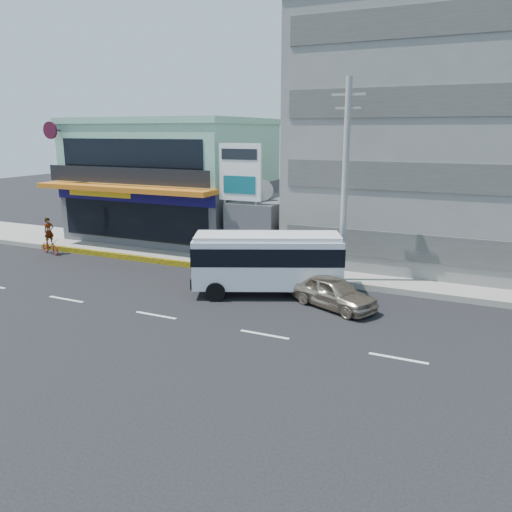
{
  "coord_description": "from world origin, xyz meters",
  "views": [
    {
      "loc": [
        12.01,
        -16.32,
        7.58
      ],
      "look_at": [
        3.23,
        3.14,
        2.2
      ],
      "focal_mm": 35.0,
      "sensor_mm": 36.0,
      "label": 1
    }
  ],
  "objects_px": {
    "concrete_building": "(448,141)",
    "utility_pole_near": "(345,183)",
    "sedan": "(333,292)",
    "billboard": "(240,179)",
    "motorcycle_rider": "(50,242)",
    "minibus": "(267,259)",
    "shop_building": "(175,182)",
    "satellite_dish": "(261,199)"
  },
  "relations": [
    {
      "from": "billboard",
      "to": "minibus",
      "type": "relative_size",
      "value": 0.95
    },
    {
      "from": "concrete_building",
      "to": "satellite_dish",
      "type": "height_order",
      "value": "concrete_building"
    },
    {
      "from": "utility_pole_near",
      "to": "sedan",
      "type": "distance_m",
      "value": 5.6
    },
    {
      "from": "concrete_building",
      "to": "billboard",
      "type": "height_order",
      "value": "concrete_building"
    },
    {
      "from": "shop_building",
      "to": "concrete_building",
      "type": "xyz_separation_m",
      "value": [
        18.0,
        1.05,
        3.0
      ]
    },
    {
      "from": "motorcycle_rider",
      "to": "utility_pole_near",
      "type": "bearing_deg",
      "value": 3.48
    },
    {
      "from": "concrete_building",
      "to": "shop_building",
      "type": "bearing_deg",
      "value": -176.65
    },
    {
      "from": "billboard",
      "to": "satellite_dish",
      "type": "bearing_deg",
      "value": 74.48
    },
    {
      "from": "motorcycle_rider",
      "to": "sedan",
      "type": "bearing_deg",
      "value": -6.68
    },
    {
      "from": "concrete_building",
      "to": "sedan",
      "type": "bearing_deg",
      "value": -107.53
    },
    {
      "from": "concrete_building",
      "to": "billboard",
      "type": "relative_size",
      "value": 2.32
    },
    {
      "from": "concrete_building",
      "to": "minibus",
      "type": "distance_m",
      "value": 13.53
    },
    {
      "from": "motorcycle_rider",
      "to": "concrete_building",
      "type": "bearing_deg",
      "value": 21.24
    },
    {
      "from": "utility_pole_near",
      "to": "billboard",
      "type": "bearing_deg",
      "value": 164.52
    },
    {
      "from": "minibus",
      "to": "utility_pole_near",
      "type": "bearing_deg",
      "value": 44.86
    },
    {
      "from": "minibus",
      "to": "concrete_building",
      "type": "bearing_deg",
      "value": 56.74
    },
    {
      "from": "utility_pole_near",
      "to": "sedan",
      "type": "relative_size",
      "value": 2.46
    },
    {
      "from": "concrete_building",
      "to": "billboard",
      "type": "xyz_separation_m",
      "value": [
        -10.5,
        -5.8,
        -2.07
      ]
    },
    {
      "from": "satellite_dish",
      "to": "billboard",
      "type": "height_order",
      "value": "billboard"
    },
    {
      "from": "concrete_building",
      "to": "sedan",
      "type": "relative_size",
      "value": 3.93
    },
    {
      "from": "satellite_dish",
      "to": "concrete_building",
      "type": "bearing_deg",
      "value": 21.8
    },
    {
      "from": "utility_pole_near",
      "to": "minibus",
      "type": "xyz_separation_m",
      "value": [
        -2.83,
        -2.82,
        -3.41
      ]
    },
    {
      "from": "concrete_building",
      "to": "motorcycle_rider",
      "type": "distance_m",
      "value": 24.87
    },
    {
      "from": "concrete_building",
      "to": "utility_pole_near",
      "type": "distance_m",
      "value": 8.79
    },
    {
      "from": "shop_building",
      "to": "sedan",
      "type": "height_order",
      "value": "shop_building"
    },
    {
      "from": "satellite_dish",
      "to": "motorcycle_rider",
      "type": "distance_m",
      "value": 13.6
    },
    {
      "from": "shop_building",
      "to": "minibus",
      "type": "height_order",
      "value": "shop_building"
    },
    {
      "from": "minibus",
      "to": "motorcycle_rider",
      "type": "xyz_separation_m",
      "value": [
        -15.6,
        1.7,
        -0.97
      ]
    },
    {
      "from": "satellite_dish",
      "to": "sedan",
      "type": "relative_size",
      "value": 0.37
    },
    {
      "from": "billboard",
      "to": "minibus",
      "type": "height_order",
      "value": "billboard"
    },
    {
      "from": "sedan",
      "to": "minibus",
      "type": "bearing_deg",
      "value": 105.07
    },
    {
      "from": "utility_pole_near",
      "to": "motorcycle_rider",
      "type": "distance_m",
      "value": 18.99
    },
    {
      "from": "shop_building",
      "to": "billboard",
      "type": "relative_size",
      "value": 1.8
    },
    {
      "from": "utility_pole_near",
      "to": "minibus",
      "type": "relative_size",
      "value": 1.38
    },
    {
      "from": "concrete_building",
      "to": "billboard",
      "type": "distance_m",
      "value": 12.17
    },
    {
      "from": "utility_pole_near",
      "to": "motorcycle_rider",
      "type": "relative_size",
      "value": 4.31
    },
    {
      "from": "satellite_dish",
      "to": "utility_pole_near",
      "type": "height_order",
      "value": "utility_pole_near"
    },
    {
      "from": "billboard",
      "to": "motorcycle_rider",
      "type": "distance_m",
      "value": 12.98
    },
    {
      "from": "minibus",
      "to": "motorcycle_rider",
      "type": "relative_size",
      "value": 3.13
    },
    {
      "from": "billboard",
      "to": "utility_pole_near",
      "type": "distance_m",
      "value": 6.75
    },
    {
      "from": "shop_building",
      "to": "motorcycle_rider",
      "type": "distance_m",
      "value": 9.43
    },
    {
      "from": "satellite_dish",
      "to": "minibus",
      "type": "height_order",
      "value": "satellite_dish"
    }
  ]
}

